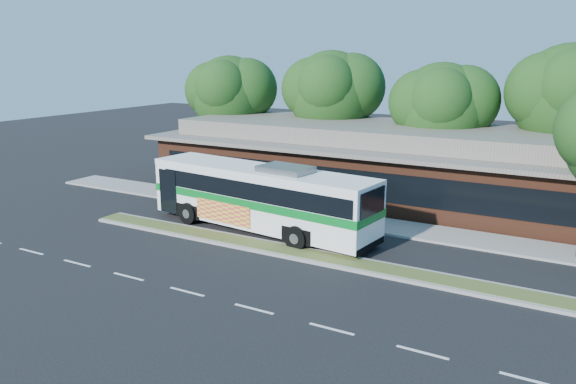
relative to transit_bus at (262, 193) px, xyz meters
name	(u,v)px	position (x,y,z in m)	size (l,w,h in m)	color
ground	(318,264)	(4.54, -2.77, -1.96)	(120.00, 120.00, 0.00)	black
median_strip	(324,258)	(4.54, -2.17, -1.88)	(26.00, 1.10, 0.15)	#494E21
sidewalk	(372,224)	(4.54, 3.63, -1.90)	(44.00, 2.60, 0.12)	gray
parking_lot	(158,177)	(-13.46, 7.23, -1.95)	(14.00, 12.00, 0.01)	black
plaza_building	(413,164)	(4.54, 10.22, 0.17)	(33.20, 11.20, 4.45)	#592D1C
tree_bg_a	(235,93)	(-10.04, 12.37, 3.91)	(6.47, 5.80, 8.63)	black
tree_bg_b	(338,92)	(-2.03, 13.37, 4.19)	(6.69, 6.00, 9.00)	black
tree_bg_c	(448,106)	(5.94, 12.36, 3.64)	(6.24, 5.60, 8.26)	black
transit_bus	(262,193)	(0.00, 0.00, 0.00)	(12.73, 4.14, 3.51)	white
sedan	(236,178)	(-6.26, 6.80, -1.18)	(2.19, 5.38, 1.56)	#A6A9AD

